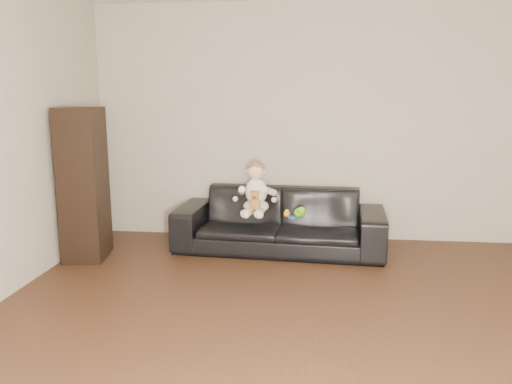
# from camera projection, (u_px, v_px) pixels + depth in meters

# --- Properties ---
(floor) EXTENTS (5.50, 5.50, 0.00)m
(floor) POSITION_uv_depth(u_px,v_px,m) (318.00, 362.00, 3.07)
(floor) COLOR #422717
(floor) RESTS_ON ground
(wall_back) EXTENTS (5.00, 0.00, 5.00)m
(wall_back) POSITION_uv_depth(u_px,v_px,m) (318.00, 124.00, 5.50)
(wall_back) COLOR #B6AC99
(wall_back) RESTS_ON ground
(sofa) EXTENTS (2.21, 0.98, 0.63)m
(sofa) POSITION_uv_depth(u_px,v_px,m) (280.00, 220.00, 5.25)
(sofa) COLOR black
(sofa) RESTS_ON floor
(cabinet) EXTENTS (0.45, 0.56, 1.50)m
(cabinet) POSITION_uv_depth(u_px,v_px,m) (84.00, 184.00, 4.92)
(cabinet) COLOR black
(cabinet) RESTS_ON floor
(shelf_item) EXTENTS (0.21, 0.27, 0.28)m
(shelf_item) POSITION_uv_depth(u_px,v_px,m) (83.00, 150.00, 4.85)
(shelf_item) COLOR silver
(shelf_item) RESTS_ON cabinet
(baby) EXTENTS (0.38, 0.47, 0.53)m
(baby) POSITION_uv_depth(u_px,v_px,m) (256.00, 191.00, 5.09)
(baby) COLOR #F6D0D1
(baby) RESTS_ON sofa
(teddy_bear) EXTENTS (0.14, 0.14, 0.20)m
(teddy_bear) POSITION_uv_depth(u_px,v_px,m) (255.00, 201.00, 4.95)
(teddy_bear) COLOR #A4742F
(teddy_bear) RESTS_ON sofa
(toy_green) EXTENTS (0.15, 0.16, 0.10)m
(toy_green) POSITION_uv_depth(u_px,v_px,m) (299.00, 213.00, 4.96)
(toy_green) COLOR #5CCB17
(toy_green) RESTS_ON sofa
(toy_rattle) EXTENTS (0.08, 0.08, 0.07)m
(toy_rattle) POSITION_uv_depth(u_px,v_px,m) (287.00, 214.00, 4.98)
(toy_rattle) COLOR orange
(toy_rattle) RESTS_ON sofa
(toy_blue_disc) EXTENTS (0.12, 0.12, 0.01)m
(toy_blue_disc) POSITION_uv_depth(u_px,v_px,m) (292.00, 217.00, 4.96)
(toy_blue_disc) COLOR blue
(toy_blue_disc) RESTS_ON sofa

